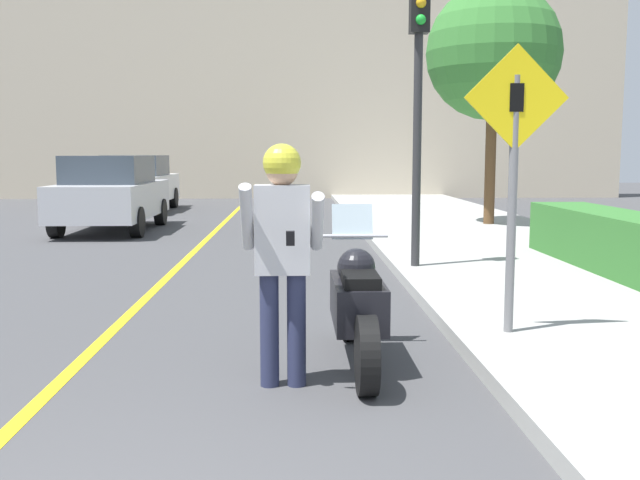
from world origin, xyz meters
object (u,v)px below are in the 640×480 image
object	(u,v)px
crossing_sign	(514,162)
parked_car_white	(138,183)
motorcycle	(357,305)
parked_car_silver	(111,193)
traffic_light	(419,68)
person_biker	(282,238)
street_tree	(493,53)

from	to	relation	value
crossing_sign	parked_car_white	size ratio (longest dim) A/B	0.60
motorcycle	parked_car_silver	size ratio (longest dim) A/B	0.50
crossing_sign	parked_car_white	world-z (taller)	crossing_sign
traffic_light	parked_car_white	xyz separation A→B (m)	(-6.44, 11.78, -2.03)
motorcycle	parked_car_white	world-z (taller)	parked_car_white
person_biker	crossing_sign	world-z (taller)	crossing_sign
crossing_sign	traffic_light	size ratio (longest dim) A/B	0.63
traffic_light	crossing_sign	bearing A→B (deg)	-87.02
crossing_sign	street_tree	world-z (taller)	street_tree
crossing_sign	street_tree	distance (m)	10.42
person_biker	parked_car_white	world-z (taller)	person_biker
street_tree	parked_car_silver	bearing A→B (deg)	179.81
motorcycle	traffic_light	distance (m)	5.00
person_biker	traffic_light	xyz separation A→B (m)	(1.80, 4.78, 1.78)
motorcycle	street_tree	distance (m)	11.53
street_tree	parked_car_white	world-z (taller)	street_tree
person_biker	parked_car_white	distance (m)	17.20
street_tree	parked_car_white	distance (m)	11.22
motorcycle	parked_car_silver	xyz separation A→B (m)	(-4.60, 10.32, 0.37)
motorcycle	person_biker	size ratio (longest dim) A/B	1.17
crossing_sign	traffic_light	distance (m)	3.98
traffic_light	motorcycle	bearing A→B (deg)	-105.81
parked_car_silver	motorcycle	bearing A→B (deg)	-65.97
motorcycle	parked_car_white	bearing A→B (deg)	108.15
parked_car_silver	parked_car_white	size ratio (longest dim) A/B	1.00
person_biker	motorcycle	bearing A→B (deg)	42.71
parked_car_silver	parked_car_white	distance (m)	5.72
motorcycle	street_tree	size ratio (longest dim) A/B	0.40
motorcycle	parked_car_silver	world-z (taller)	parked_car_silver
motorcycle	traffic_light	size ratio (longest dim) A/B	0.53
motorcycle	traffic_light	bearing A→B (deg)	74.19
street_tree	parked_car_white	size ratio (longest dim) A/B	1.26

